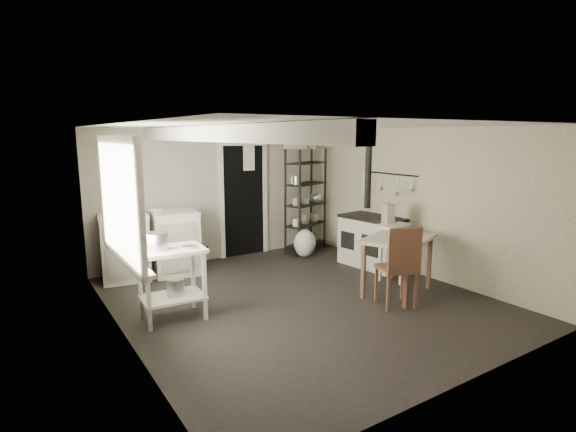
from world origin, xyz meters
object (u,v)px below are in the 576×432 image
stove (372,240)px  work_table (397,267)px  shelf_rack (306,201)px  chair (396,269)px  prep_table (172,287)px  stockpot (158,244)px  base_cabinets (151,247)px  flour_sack (305,244)px

stove → work_table: stove is taller
shelf_rack → chair: (-0.65, -2.95, -0.46)m
prep_table → stove: stove is taller
stove → prep_table: bearing=178.8°
shelf_rack → work_table: (-0.30, -2.64, -0.57)m
stove → chair: size_ratio=1.01×
stockpot → work_table: (3.05, -0.86, -0.56)m
base_cabinets → flour_sack: base_cabinets is taller
prep_table → stove: (3.56, 0.34, 0.04)m
prep_table → chair: chair is taller
prep_table → base_cabinets: base_cabinets is taller
shelf_rack → stove: 1.58m
base_cabinets → chair: bearing=-43.2°
stove → flour_sack: 1.27m
shelf_rack → work_table: size_ratio=1.82×
prep_table → work_table: bearing=-16.1°
chair → work_table: bearing=62.4°
stockpot → chair: (2.70, -1.17, -0.45)m
flour_sack → prep_table: bearing=-154.0°
flour_sack → stove: bearing=-60.4°
stove → flour_sack: size_ratio=2.16×
prep_table → chair: (2.56, -1.15, 0.08)m
stockpot → work_table: size_ratio=0.25×
shelf_rack → chair: shelf_rack is taller
stove → flour_sack: bearing=112.9°
stockpot → chair: bearing=-23.4°
prep_table → base_cabinets: bearing=81.4°
stove → base_cabinets: bearing=149.3°
chair → stove: bearing=77.0°
work_table → shelf_rack: bearing=83.5°
prep_table → chair: size_ratio=0.82×
shelf_rack → stove: (0.34, -1.46, -0.51)m
stove → flour_sack: stove is taller
flour_sack → stockpot: bearing=-155.5°
prep_table → stove: 3.57m
base_cabinets → flour_sack: 2.70m
shelf_rack → work_table: shelf_rack is taller
shelf_rack → chair: size_ratio=1.81×
work_table → stove: bearing=61.3°
flour_sack → shelf_rack: bearing=53.6°
base_cabinets → stockpot: bearing=-94.1°
prep_table → flour_sack: 3.27m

